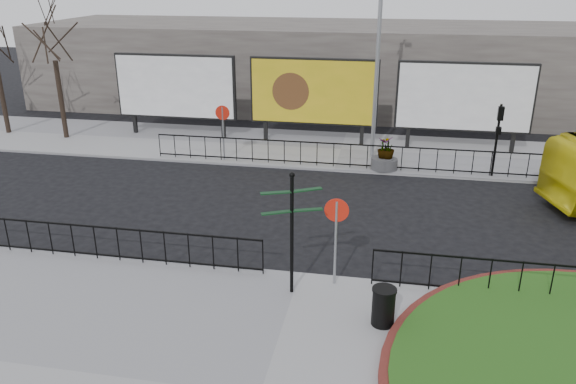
% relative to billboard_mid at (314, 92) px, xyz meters
% --- Properties ---
extents(ground, '(90.00, 90.00, 0.00)m').
position_rel_billboard_mid_xyz_m(ground, '(1.50, -12.97, -2.60)').
color(ground, black).
rests_on(ground, ground).
extents(pavement_far, '(44.00, 6.00, 0.12)m').
position_rel_billboard_mid_xyz_m(pavement_far, '(1.50, -0.97, -2.54)').
color(pavement_far, gray).
rests_on(pavement_far, ground).
extents(railing_near_left, '(10.00, 0.10, 1.10)m').
position_rel_billboard_mid_xyz_m(railing_near_left, '(-4.50, -13.27, -1.93)').
color(railing_near_left, black).
rests_on(railing_near_left, pavement_near).
extents(railing_near_right, '(9.00, 0.10, 1.10)m').
position_rel_billboard_mid_xyz_m(railing_near_right, '(8.00, -13.27, -1.93)').
color(railing_near_right, black).
rests_on(railing_near_right, pavement_near).
extents(railing_far, '(18.00, 0.10, 1.10)m').
position_rel_billboard_mid_xyz_m(railing_far, '(2.50, -3.67, -1.93)').
color(railing_far, black).
rests_on(railing_far, pavement_far).
extents(speed_sign_far, '(0.64, 0.07, 2.47)m').
position_rel_billboard_mid_xyz_m(speed_sign_far, '(-3.50, -3.57, -0.68)').
color(speed_sign_far, gray).
rests_on(speed_sign_far, pavement_far).
extents(speed_sign_near, '(0.64, 0.07, 2.47)m').
position_rel_billboard_mid_xyz_m(speed_sign_near, '(2.50, -13.37, -0.68)').
color(speed_sign_near, gray).
rests_on(speed_sign_near, pavement_near).
extents(billboard_left, '(6.20, 0.31, 4.10)m').
position_rel_billboard_mid_xyz_m(billboard_left, '(-7.00, 0.00, 0.00)').
color(billboard_left, black).
rests_on(billboard_left, pavement_far).
extents(billboard_mid, '(6.20, 0.31, 4.10)m').
position_rel_billboard_mid_xyz_m(billboard_mid, '(0.00, 0.00, 0.00)').
color(billboard_mid, black).
rests_on(billboard_mid, pavement_far).
extents(billboard_right, '(6.20, 0.31, 4.10)m').
position_rel_billboard_mid_xyz_m(billboard_right, '(7.00, 0.00, 0.00)').
color(billboard_right, black).
rests_on(billboard_right, pavement_far).
extents(lamp_post, '(0.74, 0.18, 9.23)m').
position_rel_billboard_mid_xyz_m(lamp_post, '(3.01, -1.97, 2.23)').
color(lamp_post, gray).
rests_on(lamp_post, pavement_far).
extents(signal_pole_a, '(0.22, 0.26, 3.00)m').
position_rel_billboard_mid_xyz_m(signal_pole_a, '(8.00, -3.63, -0.50)').
color(signal_pole_a, black).
rests_on(signal_pole_a, pavement_far).
extents(tree_left, '(2.00, 2.00, 7.00)m').
position_rel_billboard_mid_xyz_m(tree_left, '(-12.50, -1.47, 1.02)').
color(tree_left, '#2D2119').
rests_on(tree_left, pavement_far).
extents(building_backdrop, '(40.00, 10.00, 5.00)m').
position_rel_billboard_mid_xyz_m(building_backdrop, '(1.50, 9.03, -0.10)').
color(building_backdrop, slate).
rests_on(building_backdrop, ground).
extents(fingerpost_sign, '(1.51, 0.85, 3.35)m').
position_rel_billboard_mid_xyz_m(fingerpost_sign, '(1.44, -14.01, -0.46)').
color(fingerpost_sign, black).
rests_on(fingerpost_sign, pavement_near).
extents(litter_bin, '(0.59, 0.59, 0.97)m').
position_rel_billboard_mid_xyz_m(litter_bin, '(3.84, -15.05, -1.99)').
color(litter_bin, black).
rests_on(litter_bin, pavement_near).
extents(planter_b, '(0.96, 0.96, 1.37)m').
position_rel_billboard_mid_xyz_m(planter_b, '(3.50, -3.57, -2.02)').
color(planter_b, '#4C4C4F').
rests_on(planter_b, pavement_far).
extents(planter_c, '(0.89, 0.89, 1.46)m').
position_rel_billboard_mid_xyz_m(planter_c, '(3.70, -3.57, -1.92)').
color(planter_c, '#4C4C4F').
rests_on(planter_c, pavement_far).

